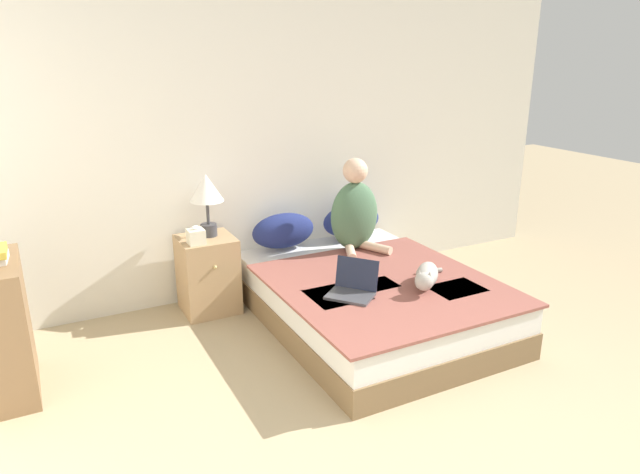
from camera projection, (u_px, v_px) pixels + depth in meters
wall_back at (278, 137)px, 4.68m from camera, size 5.59×0.05×2.55m
bed at (370, 299)px, 4.23m from camera, size 1.49×1.97×0.40m
pillow_near at (283, 231)px, 4.69m from camera, size 0.54×0.24×0.29m
pillow_far at (351, 220)px, 4.98m from camera, size 0.54×0.24×0.29m
person_sitting at (355, 212)px, 4.61m from camera, size 0.42×0.41×0.75m
cat_tabby at (426, 276)px, 3.93m from camera, size 0.45×0.41×0.18m
laptop_open at (352, 288)px, 3.81m from camera, size 0.39×0.40×0.23m
nightstand at (208, 274)px, 4.43m from camera, size 0.41×0.42×0.60m
table_lamp at (206, 192)px, 4.28m from camera, size 0.26×0.26×0.48m
tissue_box at (196, 236)px, 4.18m from camera, size 0.12×0.12×0.14m
bookshelf at (3, 329)px, 3.32m from camera, size 0.28×0.63×0.83m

